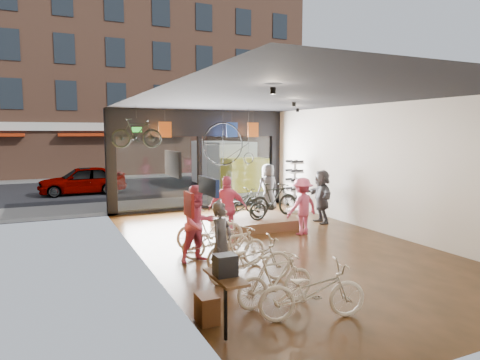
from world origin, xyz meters
TOP-DOWN VIEW (x-y plane):
  - ground_plane at (0.00, 0.00)m, footprint 7.00×12.00m
  - ceiling at (0.00, 0.00)m, footprint 7.00×12.00m
  - wall_left at (-3.52, 0.00)m, footprint 0.04×12.00m
  - wall_right at (3.52, 0.00)m, footprint 0.04×12.00m
  - storefront at (0.00, 6.00)m, footprint 7.00×0.26m
  - exit_sign at (-2.40, 5.88)m, footprint 0.35×0.06m
  - street_road at (0.00, 15.00)m, footprint 30.00×18.00m
  - sidewalk_near at (0.00, 7.20)m, footprint 30.00×2.40m
  - sidewalk_far at (0.00, 19.00)m, footprint 30.00×2.00m
  - opposite_building at (0.00, 21.50)m, footprint 26.00×5.00m
  - street_car at (-3.82, 12.00)m, footprint 3.98×1.60m
  - box_truck at (3.43, 11.00)m, footprint 2.08×6.24m
  - floor_bike_0 at (-1.73, -4.19)m, footprint 1.85×1.02m
  - floor_bike_1 at (-1.98, -3.47)m, footprint 1.54×0.53m
  - floor_bike_2 at (-1.88, -2.28)m, footprint 1.79×0.80m
  - floor_bike_3 at (-1.76, -1.39)m, footprint 1.59×0.72m
  - floor_bike_4 at (-1.88, -0.47)m, footprint 1.70×0.86m
  - floor_bike_5 at (-1.73, 0.31)m, footprint 1.78×0.69m
  - display_platform at (0.48, 2.09)m, footprint 2.40×1.80m
  - display_bike_left at (-0.22, 1.71)m, footprint 1.67×0.61m
  - display_bike_mid at (1.06, 2.02)m, footprint 1.84×0.72m
  - display_bike_right at (0.22, 2.81)m, footprint 1.67×0.95m
  - customer_0 at (-2.36, -1.96)m, footprint 0.69×0.65m
  - customer_1 at (-2.35, -0.56)m, footprint 0.99×0.84m
  - customer_2 at (-0.98, 0.95)m, footprint 1.13×0.79m
  - customer_3 at (1.25, 0.69)m, footprint 1.17×0.81m
  - customer_4 at (2.14, 4.38)m, footprint 0.91×0.64m
  - customer_5 at (2.72, 1.79)m, footprint 0.82×1.69m
  - sunglasses_rack at (2.95, 3.84)m, footprint 0.63×0.54m
  - wall_merch at (-3.38, -3.50)m, footprint 0.40×2.40m
  - penny_farthing at (0.57, 4.22)m, footprint 1.89×0.06m
  - hung_bike at (-2.74, 4.20)m, footprint 1.63×0.69m
  - jersey_left at (-1.54, 5.20)m, footprint 0.45×0.03m
  - jersey_mid at (1.03, 5.20)m, footprint 0.45×0.03m
  - jersey_right at (1.91, 5.20)m, footprint 0.45×0.03m

SIDE VIEW (x-z plane):
  - ground_plane at x=0.00m, z-range -0.04..0.00m
  - street_road at x=0.00m, z-range -0.02..0.00m
  - sidewalk_near at x=0.00m, z-range 0.00..0.12m
  - sidewalk_far at x=0.00m, z-range 0.00..0.12m
  - display_platform at x=0.48m, z-range 0.00..0.30m
  - floor_bike_4 at x=-1.88m, z-range 0.00..0.85m
  - floor_bike_2 at x=-1.88m, z-range 0.00..0.91m
  - floor_bike_1 at x=-1.98m, z-range 0.00..0.91m
  - floor_bike_3 at x=-1.76m, z-range 0.00..0.92m
  - floor_bike_0 at x=-1.73m, z-range 0.00..0.92m
  - floor_bike_5 at x=-1.73m, z-range 0.00..1.04m
  - street_car at x=-3.82m, z-range 0.00..1.36m
  - display_bike_right at x=0.22m, z-range 0.30..1.13m
  - display_bike_left at x=-0.22m, z-range 0.30..1.17m
  - customer_0 at x=-2.36m, z-range 0.00..1.59m
  - customer_3 at x=1.25m, z-range 0.00..1.66m
  - display_bike_mid at x=1.06m, z-range 0.30..1.38m
  - customer_5 at x=2.72m, z-range 0.00..1.75m
  - customer_1 at x=-2.35m, z-range 0.00..1.77m
  - customer_2 at x=-0.98m, z-range 0.00..1.78m
  - customer_4 at x=2.14m, z-range 0.00..1.78m
  - sunglasses_rack at x=2.95m, z-range 0.00..1.95m
  - box_truck at x=3.43m, z-range 0.00..2.46m
  - wall_merch at x=-3.38m, z-range 0.00..2.60m
  - wall_left at x=-3.52m, z-range 0.00..3.80m
  - wall_right at x=3.52m, z-range 0.00..3.80m
  - storefront at x=0.00m, z-range 0.00..3.80m
  - penny_farthing at x=0.57m, z-range 1.74..3.26m
  - hung_bike at x=-2.74m, z-range 2.45..3.40m
  - exit_sign at x=-2.40m, z-range 2.96..3.14m
  - jersey_left at x=-1.54m, z-range 2.77..3.32m
  - jersey_mid at x=1.03m, z-range 2.77..3.32m
  - jersey_right at x=1.91m, z-range 2.77..3.32m
  - ceiling at x=0.00m, z-range 3.80..3.84m
  - opposite_building at x=0.00m, z-range 0.00..14.00m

